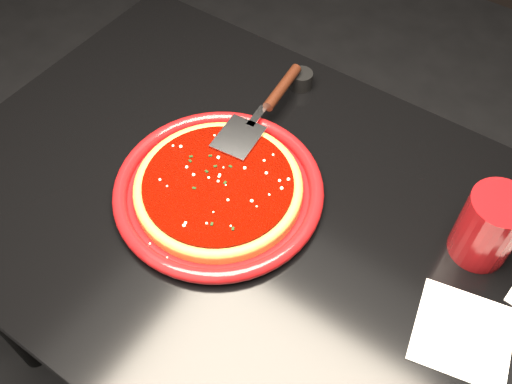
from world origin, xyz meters
The scene contains 12 objects.
floor centered at (0.00, 0.00, -0.01)m, with size 4.00×4.00×0.01m, color black.
table centered at (0.00, 0.00, 0.38)m, with size 1.20×0.80×0.75m, color black.
plate centered at (-0.10, -0.01, 0.76)m, with size 0.37×0.37×0.03m, color maroon.
pizza_crust centered at (-0.10, -0.01, 0.77)m, with size 0.30×0.30×0.01m, color olive.
pizza_crust_rim centered at (-0.10, -0.01, 0.78)m, with size 0.30×0.30×0.02m, color olive.
pizza_sauce centered at (-0.10, -0.01, 0.78)m, with size 0.27×0.27×0.01m, color #650600.
parmesan_dusting centered at (-0.10, -0.01, 0.79)m, with size 0.26×0.26×0.01m, color beige, non-canonical shape.
basil_flecks centered at (-0.10, -0.01, 0.79)m, with size 0.24×0.24×0.00m, color black, non-canonical shape.
pizza_server centered at (-0.13, 0.18, 0.80)m, with size 0.09×0.31×0.02m, color silver, non-canonical shape.
cup centered at (0.33, 0.15, 0.82)m, with size 0.10×0.10×0.13m, color maroon.
napkin_a centered at (0.37, -0.01, 0.75)m, with size 0.14×0.14×0.00m, color white.
ramekin centered at (-0.13, 0.32, 0.77)m, with size 0.05×0.05×0.04m, color black.
Camera 1 is at (0.30, -0.47, 1.57)m, focal length 40.00 mm.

